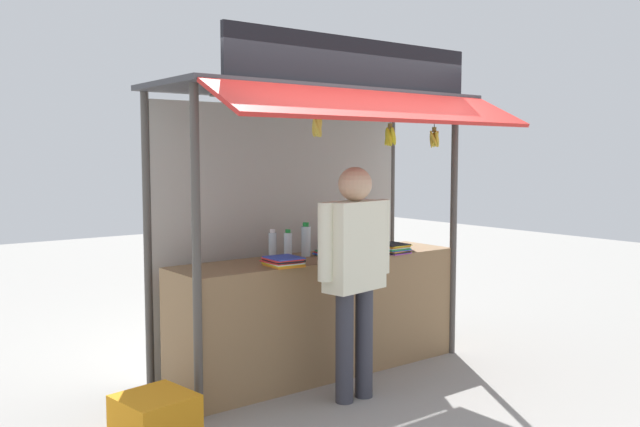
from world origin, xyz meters
The scene contains 14 objects.
ground_plane centered at (0.00, 0.00, 0.00)m, with size 20.00×20.00×0.00m, color gray.
stall_counter centered at (0.00, 0.00, 0.47)m, with size 2.50×0.60×0.94m, color olive.
stall_structure centered at (0.00, 0.14, 1.58)m, with size 2.70×1.53×2.61m.
water_bottle_back_left centered at (-0.07, 0.10, 1.07)m, with size 0.08×0.08×0.28m.
water_bottle_mid_right centered at (-0.33, 0.19, 1.05)m, with size 0.06×0.06×0.23m.
water_bottle_far_right centered at (-0.24, 0.10, 1.05)m, with size 0.06×0.06×0.23m.
magazine_stack_front_left centered at (-0.49, -0.20, 0.98)m, with size 0.26×0.28×0.07m.
magazine_stack_right centered at (0.61, -0.20, 0.98)m, with size 0.24×0.26×0.08m.
magazine_stack_left centered at (0.12, -0.05, 0.96)m, with size 0.25×0.33×0.04m.
banana_bunch_inner_left centered at (0.38, -0.40, 1.91)m, with size 0.10×0.11×0.31m.
banana_bunch_inner_right centered at (-0.33, -0.40, 1.96)m, with size 0.09×0.09×0.25m.
banana_bunch_rightmost centered at (0.88, -0.40, 1.90)m, with size 0.10×0.10×0.31m.
vendor_person centered at (-0.19, -0.66, 1.01)m, with size 0.63×0.28×1.68m.
plastic_crate centered at (-1.64, -0.47, 0.15)m, with size 0.42×0.42×0.29m, color orange.
Camera 1 is at (-3.29, -4.31, 1.76)m, focal length 38.26 mm.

